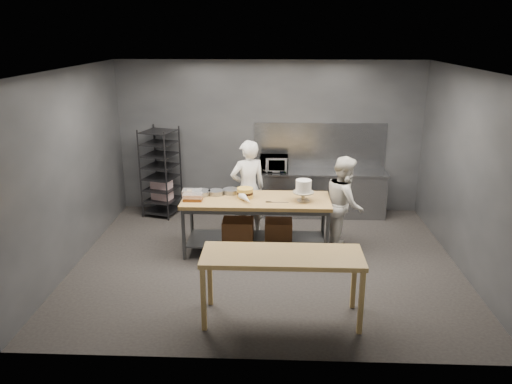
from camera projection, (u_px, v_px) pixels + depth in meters
ground at (266, 261)px, 7.99m from camera, size 6.00×6.00×0.00m
back_wall at (269, 137)px, 9.90m from camera, size 6.00×0.04×3.00m
work_table at (256, 219)px, 8.21m from camera, size 2.40×0.90×0.92m
near_counter at (282, 260)px, 6.17m from camera, size 2.00×0.70×0.90m
back_counter at (319, 193)px, 9.88m from camera, size 2.60×0.60×0.90m
splashback_panel at (320, 145)px, 9.88m from camera, size 2.60×0.02×0.90m
speed_rack at (161, 173)px, 9.80m from camera, size 0.76×0.79×1.75m
chef_behind at (248, 189)px, 8.75m from camera, size 0.75×0.63×1.75m
chef_right at (344, 204)px, 8.24m from camera, size 0.62×0.79×1.60m
microwave at (274, 163)px, 9.73m from camera, size 0.54×0.37×0.30m
frosted_cake_stand at (304, 188)px, 7.92m from camera, size 0.34×0.34×0.35m
layer_cake at (245, 193)px, 8.14m from camera, size 0.26×0.26×0.16m
cake_pans at (215, 192)px, 8.30m from camera, size 0.78×0.40×0.07m
piping_bag at (246, 199)px, 7.91m from camera, size 0.26×0.40×0.12m
offset_spatula at (274, 202)px, 7.92m from camera, size 0.36×0.02×0.02m
pastry_clamshells at (192, 195)px, 8.10m from camera, size 0.36×0.42×0.11m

